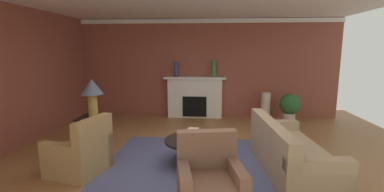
{
  "coord_description": "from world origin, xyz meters",
  "views": [
    {
      "loc": [
        0.33,
        -4.66,
        2.01
      ],
      "look_at": [
        -0.14,
        1.18,
        1.0
      ],
      "focal_mm": 25.23,
      "sensor_mm": 36.0,
      "label": 1
    }
  ],
  "objects_px": {
    "armchair_near_window": "(81,155)",
    "table_lamp": "(92,90)",
    "armchair_facing_fireplace": "(210,186)",
    "vase_tall_corner": "(266,107)",
    "side_table": "(95,131)",
    "coffee_table": "(193,145)",
    "potted_plant": "(290,106)",
    "vase_mantel_right": "(214,69)",
    "fireplace": "(195,98)",
    "vase_mantel_left": "(176,69)",
    "sofa": "(289,154)"
  },
  "relations": [
    {
      "from": "side_table",
      "to": "table_lamp",
      "type": "bearing_deg",
      "value": 90.0
    },
    {
      "from": "side_table",
      "to": "armchair_near_window",
      "type": "bearing_deg",
      "value": -78.35
    },
    {
      "from": "armchair_near_window",
      "to": "vase_mantel_right",
      "type": "bearing_deg",
      "value": 60.39
    },
    {
      "from": "fireplace",
      "to": "sofa",
      "type": "bearing_deg",
      "value": -62.99
    },
    {
      "from": "side_table",
      "to": "vase_mantel_left",
      "type": "xyz_separation_m",
      "value": [
        1.27,
        2.81,
        1.04
      ]
    },
    {
      "from": "fireplace",
      "to": "potted_plant",
      "type": "distance_m",
      "value": 2.68
    },
    {
      "from": "armchair_facing_fireplace",
      "to": "table_lamp",
      "type": "distance_m",
      "value": 3.11
    },
    {
      "from": "armchair_near_window",
      "to": "potted_plant",
      "type": "relative_size",
      "value": 1.16
    },
    {
      "from": "sofa",
      "to": "potted_plant",
      "type": "height_order",
      "value": "sofa"
    },
    {
      "from": "armchair_facing_fireplace",
      "to": "vase_tall_corner",
      "type": "height_order",
      "value": "armchair_facing_fireplace"
    },
    {
      "from": "coffee_table",
      "to": "side_table",
      "type": "relative_size",
      "value": 1.43
    },
    {
      "from": "vase_tall_corner",
      "to": "potted_plant",
      "type": "relative_size",
      "value": 0.98
    },
    {
      "from": "sofa",
      "to": "coffee_table",
      "type": "bearing_deg",
      "value": 172.92
    },
    {
      "from": "vase_mantel_left",
      "to": "fireplace",
      "type": "bearing_deg",
      "value": 5.15
    },
    {
      "from": "fireplace",
      "to": "vase_mantel_left",
      "type": "xyz_separation_m",
      "value": [
        -0.55,
        -0.05,
        0.86
      ]
    },
    {
      "from": "side_table",
      "to": "vase_tall_corner",
      "type": "height_order",
      "value": "vase_tall_corner"
    },
    {
      "from": "vase_mantel_left",
      "to": "vase_tall_corner",
      "type": "bearing_deg",
      "value": -5.55
    },
    {
      "from": "fireplace",
      "to": "armchair_near_window",
      "type": "height_order",
      "value": "fireplace"
    },
    {
      "from": "sofa",
      "to": "vase_mantel_right",
      "type": "xyz_separation_m",
      "value": [
        -1.26,
        3.49,
        1.16
      ]
    },
    {
      "from": "armchair_facing_fireplace",
      "to": "vase_mantel_right",
      "type": "distance_m",
      "value": 4.8
    },
    {
      "from": "side_table",
      "to": "vase_mantel_right",
      "type": "bearing_deg",
      "value": 49.93
    },
    {
      "from": "armchair_facing_fireplace",
      "to": "vase_tall_corner",
      "type": "bearing_deg",
      "value": 71.14
    },
    {
      "from": "coffee_table",
      "to": "potted_plant",
      "type": "height_order",
      "value": "potted_plant"
    },
    {
      "from": "armchair_facing_fireplace",
      "to": "vase_tall_corner",
      "type": "distance_m",
      "value": 4.66
    },
    {
      "from": "sofa",
      "to": "table_lamp",
      "type": "xyz_separation_m",
      "value": [
        -3.62,
        0.68,
        0.93
      ]
    },
    {
      "from": "sofa",
      "to": "coffee_table",
      "type": "relative_size",
      "value": 2.17
    },
    {
      "from": "potted_plant",
      "to": "vase_tall_corner",
      "type": "bearing_deg",
      "value": 158.66
    },
    {
      "from": "vase_tall_corner",
      "to": "potted_plant",
      "type": "xyz_separation_m",
      "value": [
        0.6,
        -0.23,
        0.08
      ]
    },
    {
      "from": "fireplace",
      "to": "side_table",
      "type": "distance_m",
      "value": 3.4
    },
    {
      "from": "table_lamp",
      "to": "potted_plant",
      "type": "height_order",
      "value": "table_lamp"
    },
    {
      "from": "side_table",
      "to": "armchair_facing_fireplace",
      "type": "bearing_deg",
      "value": -38.34
    },
    {
      "from": "armchair_facing_fireplace",
      "to": "vase_mantel_left",
      "type": "bearing_deg",
      "value": 102.91
    },
    {
      "from": "sofa",
      "to": "armchair_facing_fireplace",
      "type": "height_order",
      "value": "armchair_facing_fireplace"
    },
    {
      "from": "fireplace",
      "to": "sofa",
      "type": "relative_size",
      "value": 0.83
    },
    {
      "from": "vase_mantel_right",
      "to": "vase_tall_corner",
      "type": "distance_m",
      "value": 1.83
    },
    {
      "from": "coffee_table",
      "to": "vase_mantel_right",
      "type": "height_order",
      "value": "vase_mantel_right"
    },
    {
      "from": "fireplace",
      "to": "vase_mantel_right",
      "type": "height_order",
      "value": "vase_mantel_right"
    },
    {
      "from": "fireplace",
      "to": "armchair_facing_fireplace",
      "type": "relative_size",
      "value": 1.89
    },
    {
      "from": "armchair_near_window",
      "to": "side_table",
      "type": "height_order",
      "value": "armchair_near_window"
    },
    {
      "from": "sofa",
      "to": "armchair_near_window",
      "type": "height_order",
      "value": "armchair_near_window"
    },
    {
      "from": "vase_mantel_right",
      "to": "table_lamp",
      "type": "bearing_deg",
      "value": -130.07
    },
    {
      "from": "vase_mantel_left",
      "to": "sofa",
      "type": "bearing_deg",
      "value": -56.0
    },
    {
      "from": "armchair_near_window",
      "to": "coffee_table",
      "type": "relative_size",
      "value": 0.97
    },
    {
      "from": "vase_tall_corner",
      "to": "potted_plant",
      "type": "bearing_deg",
      "value": -21.34
    },
    {
      "from": "armchair_near_window",
      "to": "table_lamp",
      "type": "distance_m",
      "value": 1.37
    },
    {
      "from": "side_table",
      "to": "table_lamp",
      "type": "distance_m",
      "value": 0.82
    },
    {
      "from": "coffee_table",
      "to": "potted_plant",
      "type": "relative_size",
      "value": 1.2
    },
    {
      "from": "armchair_facing_fireplace",
      "to": "table_lamp",
      "type": "bearing_deg",
      "value": 141.66
    },
    {
      "from": "armchair_near_window",
      "to": "vase_mantel_left",
      "type": "relative_size",
      "value": 2.2
    },
    {
      "from": "armchair_facing_fireplace",
      "to": "potted_plant",
      "type": "relative_size",
      "value": 1.14
    }
  ]
}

